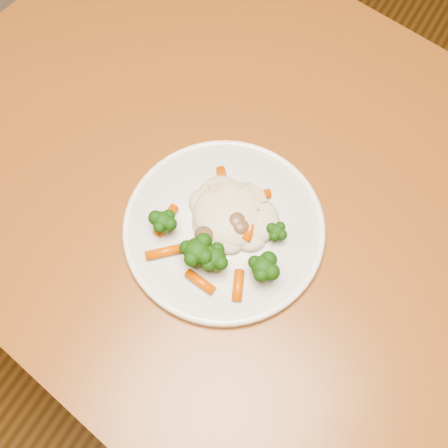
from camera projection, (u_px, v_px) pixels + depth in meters
name	position (u px, v px, depth m)	size (l,w,h in m)	color
dining_table	(276.00, 237.00, 0.84)	(1.17, 0.87, 0.75)	brown
plate	(224.00, 229.00, 0.71)	(0.25, 0.25, 0.01)	white
meal	(224.00, 229.00, 0.69)	(0.18, 0.16, 0.05)	beige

